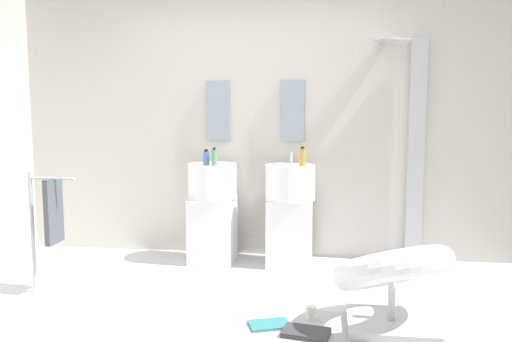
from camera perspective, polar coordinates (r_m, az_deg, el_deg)
The scene contains 16 objects.
ground_plane at distance 3.68m, azimuth -3.61°, elevation -16.18°, with size 4.80×3.60×0.04m, color silver.
rear_partition at distance 5.02m, azimuth -0.00°, elevation 5.48°, with size 4.80×0.10×2.60m, color beige.
pedestal_sink_left at distance 4.82m, azimuth -4.81°, elevation -4.35°, with size 0.45×0.45×1.02m.
pedestal_sink_right at distance 4.72m, azimuth 3.75°, elevation -4.58°, with size 0.45×0.45×1.02m.
vanity_mirror_left at distance 5.01m, azimuth -4.21°, elevation 6.66°, with size 0.22×0.03×0.57m, color #8C9EA8.
vanity_mirror_right at distance 4.91m, azimuth 4.06°, elevation 6.66°, with size 0.22×0.03×0.57m, color #8C9EA8.
shower_column at distance 4.92m, azimuth 17.05°, elevation 2.59°, with size 0.49×0.24×2.05m.
lounge_chair at distance 3.50m, azimuth 14.78°, elevation -11.15°, with size 1.07×1.07×0.65m.
towel_rack at distance 4.24m, azimuth -21.73°, elevation -4.38°, with size 0.37×0.22×0.95m.
area_rug at distance 3.51m, azimuth 4.76°, elevation -16.88°, with size 1.08×0.61×0.01m, color #B2B2B7.
magazine_teal at distance 3.52m, azimuth 1.48°, elevation -16.55°, with size 0.26×0.17×0.02m, color teal.
magazine_charcoal at distance 3.41m, azimuth 5.54°, elevation -17.30°, with size 0.29×0.18×0.03m, color #38383D.
coffee_mug at distance 3.62m, azimuth 6.10°, elevation -15.28°, with size 0.07×0.07×0.09m, color white.
soap_bottle_blue at distance 4.64m, azimuth -5.51°, elevation 1.44°, with size 0.06×0.06×0.14m.
soap_bottle_amber at distance 4.55m, azimuth 5.13°, elevation 1.53°, with size 0.06×0.06×0.17m.
soap_bottle_green at distance 4.59m, azimuth -4.63°, elevation 1.51°, with size 0.05×0.05×0.16m.
Camera 1 is at (0.68, -3.32, 1.41)m, focal length 36.31 mm.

